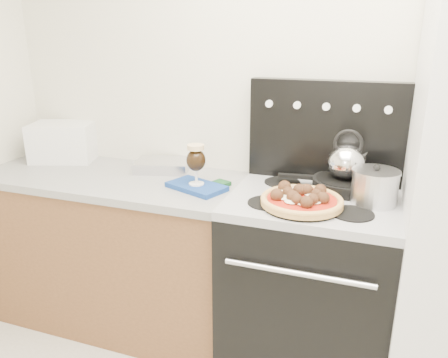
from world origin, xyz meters
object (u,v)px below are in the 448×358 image
at_px(pizza, 302,199).
at_px(skillet, 344,184).
at_px(tea_kettle, 347,159).
at_px(stock_pot, 375,188).
at_px(pizza_pan, 301,205).
at_px(toaster_oven, 64,142).
at_px(oven_mitt, 197,187).
at_px(stove_body, 308,288).
at_px(beer_glass, 196,164).
at_px(base_cabinet, 117,252).

xyz_separation_m(pizza, skillet, (0.16, 0.28, -0.01)).
relative_size(tea_kettle, stock_pot, 1.02).
distance_m(pizza_pan, stock_pot, 0.33).
distance_m(toaster_oven, oven_mitt, 0.99).
bearing_deg(pizza_pan, stock_pot, 26.67).
height_order(oven_mitt, tea_kettle, tea_kettle).
distance_m(toaster_oven, pizza_pan, 1.54).
xyz_separation_m(stove_body, toaster_oven, (-1.53, 0.20, 0.57)).
bearing_deg(beer_glass, base_cabinet, 174.23).
relative_size(pizza_pan, skillet, 1.11).
distance_m(base_cabinet, beer_glass, 0.80).
height_order(base_cabinet, beer_glass, beer_glass).
bearing_deg(skillet, pizza, -118.74).
bearing_deg(stock_pot, tea_kettle, 134.61).
xyz_separation_m(base_cabinet, beer_glass, (0.53, -0.05, 0.60)).
bearing_deg(pizza_pan, base_cabinet, 171.37).
xyz_separation_m(pizza_pan, tea_kettle, (0.16, 0.28, 0.15)).
relative_size(beer_glass, stock_pot, 1.05).
distance_m(tea_kettle, stock_pot, 0.21).
distance_m(pizza_pan, tea_kettle, 0.36).
relative_size(oven_mitt, pizza, 0.82).
distance_m(stove_body, oven_mitt, 0.74).
bearing_deg(base_cabinet, pizza_pan, -8.63).
height_order(skillet, stock_pot, stock_pot).
xyz_separation_m(stove_body, stock_pot, (0.26, 0.01, 0.55)).
bearing_deg(stock_pot, oven_mitt, -177.41).
xyz_separation_m(base_cabinet, skillet, (1.23, 0.12, 0.52)).
xyz_separation_m(base_cabinet, oven_mitt, (0.53, -0.05, 0.48)).
height_order(beer_glass, pizza, beer_glass).
bearing_deg(toaster_oven, base_cabinet, -40.48).
distance_m(beer_glass, pizza_pan, 0.56).
bearing_deg(pizza, skillet, 61.26).
relative_size(base_cabinet, pizza, 4.11).
xyz_separation_m(toaster_oven, skillet, (1.66, -0.05, -0.07)).
distance_m(pizza, stock_pot, 0.33).
distance_m(base_cabinet, tea_kettle, 1.39).
bearing_deg(base_cabinet, skillet, 5.65).
distance_m(stove_body, toaster_oven, 1.65).
bearing_deg(base_cabinet, beer_glass, -5.77).
bearing_deg(toaster_oven, pizza_pan, -31.33).
bearing_deg(oven_mitt, toaster_oven, 166.86).
bearing_deg(toaster_oven, tea_kettle, -20.52).
bearing_deg(pizza, tea_kettle, 61.26).
bearing_deg(stove_body, pizza, -103.94).
xyz_separation_m(oven_mitt, pizza_pan, (0.54, -0.11, 0.01)).
height_order(toaster_oven, stock_pot, toaster_oven).
relative_size(toaster_oven, skillet, 1.18).
bearing_deg(beer_glass, skillet, 14.15).
bearing_deg(toaster_oven, beer_glass, -31.94).
xyz_separation_m(base_cabinet, toaster_oven, (-0.43, 0.17, 0.58)).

